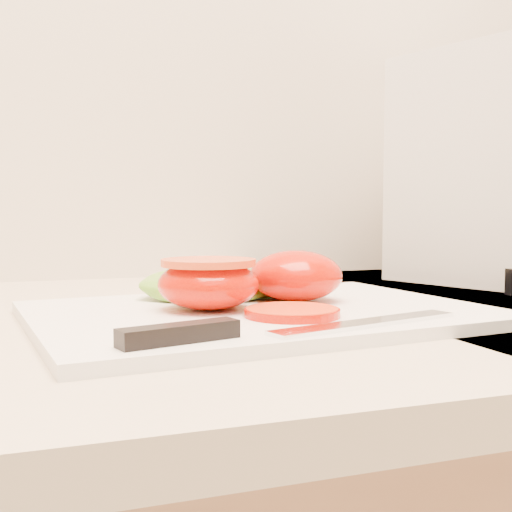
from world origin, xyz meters
name	(u,v)px	position (x,y,z in m)	size (l,w,h in m)	color
cutting_board	(260,314)	(0.06, 1.61, 0.94)	(0.38, 0.28, 0.01)	white
tomato_half_dome	(296,276)	(0.11, 1.64, 0.96)	(0.09, 0.09, 0.05)	red
tomato_half_cut	(209,282)	(0.02, 1.62, 0.96)	(0.09, 0.09, 0.04)	red
tomato_slice_0	(292,312)	(0.07, 1.56, 0.94)	(0.07, 0.07, 0.01)	#F75926
lettuce_leaf_0	(209,285)	(0.04, 1.69, 0.95)	(0.14, 0.09, 0.03)	#67AF2E
lettuce_leaf_1	(251,283)	(0.09, 1.70, 0.95)	(0.10, 0.08, 0.02)	#67AF2E
knife	(259,329)	(0.02, 1.50, 0.94)	(0.27, 0.07, 0.01)	silver
appliance	(507,169)	(0.47, 1.78, 1.08)	(0.20, 0.25, 0.30)	silver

